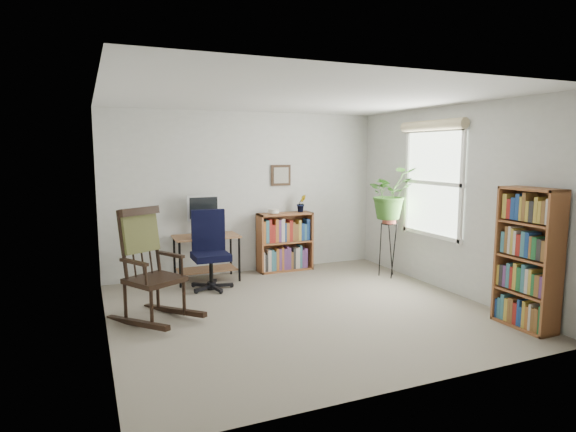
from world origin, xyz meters
name	(u,v)px	position (x,y,z in m)	size (l,w,h in m)	color
floor	(302,310)	(0.00, 0.00, 0.00)	(4.20, 4.00, 0.00)	gray
ceiling	(302,98)	(0.00, 0.00, 2.40)	(4.20, 4.00, 0.00)	silver
wall_back	(246,193)	(0.00, 2.00, 1.20)	(4.20, 0.00, 2.40)	silver
wall_front	(414,236)	(0.00, -2.00, 1.20)	(4.20, 0.00, 2.40)	silver
wall_left	(102,217)	(-2.10, 0.00, 1.20)	(0.00, 4.00, 2.40)	silver
wall_right	(450,200)	(2.10, 0.00, 1.20)	(0.00, 4.00, 2.40)	silver
window	(432,183)	(2.06, 0.30, 1.40)	(0.12, 1.20, 1.50)	white
desk	(207,258)	(-0.70, 1.70, 0.32)	(0.90, 0.50, 0.65)	#916240
monitor	(203,215)	(-0.70, 1.84, 0.93)	(0.46, 0.16, 0.56)	silver
keyboard	(208,236)	(-0.70, 1.58, 0.66)	(0.40, 0.15, 0.03)	black
office_chair	(211,250)	(-0.75, 1.25, 0.53)	(0.58, 0.58, 1.06)	black
rocking_chair	(154,264)	(-1.59, 0.32, 0.62)	(0.64, 1.07, 1.24)	black
low_bookshelf	(285,242)	(0.55, 1.82, 0.45)	(0.85, 0.28, 0.89)	brown
tall_bookshelf	(528,259)	(1.92, -1.39, 0.73)	(0.27, 0.64, 1.46)	brown
plant_stand	(388,246)	(1.80, 0.90, 0.46)	(0.25, 0.25, 0.92)	black
spider_plant	(390,168)	(1.80, 0.90, 1.58)	(1.69, 1.88, 1.46)	#356623
potted_plant_small	(301,208)	(0.83, 1.83, 0.95)	(0.13, 0.24, 0.11)	#356623
framed_picture	(281,175)	(0.55, 1.97, 1.46)	(0.32, 0.04, 0.32)	black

